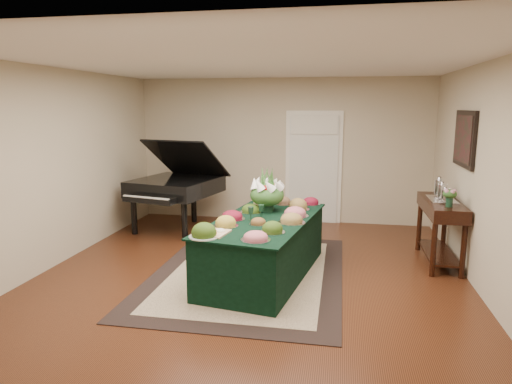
% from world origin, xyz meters
% --- Properties ---
extents(ground, '(6.00, 6.00, 0.00)m').
position_xyz_m(ground, '(0.00, 0.00, 0.00)').
color(ground, black).
rests_on(ground, ground).
extents(area_rug, '(2.45, 3.43, 0.01)m').
position_xyz_m(area_rug, '(-0.06, 0.05, 0.01)').
color(area_rug, black).
rests_on(area_rug, ground).
extents(kitchen_doorway, '(1.05, 0.07, 2.10)m').
position_xyz_m(kitchen_doorway, '(0.60, 2.97, 1.02)').
color(kitchen_doorway, white).
rests_on(kitchen_doorway, ground).
extents(buffet_table, '(1.46, 2.46, 0.77)m').
position_xyz_m(buffet_table, '(0.17, -0.02, 0.39)').
color(buffet_table, black).
rests_on(buffet_table, ground).
extents(food_platters, '(1.34, 2.24, 0.13)m').
position_xyz_m(food_platters, '(0.17, 0.02, 0.82)').
color(food_platters, silver).
rests_on(food_platters, buffet_table).
extents(cutting_board, '(0.40, 0.40, 0.10)m').
position_xyz_m(cutting_board, '(-0.30, -0.79, 0.80)').
color(cutting_board, tan).
rests_on(cutting_board, buffet_table).
extents(green_goblets, '(0.18, 0.23, 0.18)m').
position_xyz_m(green_goblets, '(0.07, -0.06, 0.86)').
color(green_goblets, '#133120').
rests_on(green_goblets, buffet_table).
extents(floral_centerpiece, '(0.48, 0.48, 0.48)m').
position_xyz_m(floral_centerpiece, '(0.13, 0.43, 1.05)').
color(floral_centerpiece, '#133120').
rests_on(floral_centerpiece, buffet_table).
extents(grand_piano, '(1.67, 1.78, 1.63)m').
position_xyz_m(grand_piano, '(-1.75, 1.94, 0.80)').
color(grand_piano, black).
rests_on(grand_piano, ground).
extents(wicker_basket, '(0.40, 0.40, 0.25)m').
position_xyz_m(wicker_basket, '(-1.03, 1.36, 0.12)').
color(wicker_basket, '#AC7545').
rests_on(wicker_basket, ground).
extents(mahogany_sideboard, '(0.45, 1.35, 0.90)m').
position_xyz_m(mahogany_sideboard, '(2.50, 0.94, 0.70)').
color(mahogany_sideboard, black).
rests_on(mahogany_sideboard, ground).
extents(tea_service, '(0.34, 0.58, 0.30)m').
position_xyz_m(tea_service, '(2.50, 1.01, 1.02)').
color(tea_service, silver).
rests_on(tea_service, mahogany_sideboard).
extents(pink_bouquet, '(0.19, 0.19, 0.25)m').
position_xyz_m(pink_bouquet, '(2.50, 0.52, 1.06)').
color(pink_bouquet, '#133120').
rests_on(pink_bouquet, mahogany_sideboard).
extents(wall_painting, '(0.05, 0.95, 0.75)m').
position_xyz_m(wall_painting, '(2.72, 0.94, 1.75)').
color(wall_painting, black).
rests_on(wall_painting, ground).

